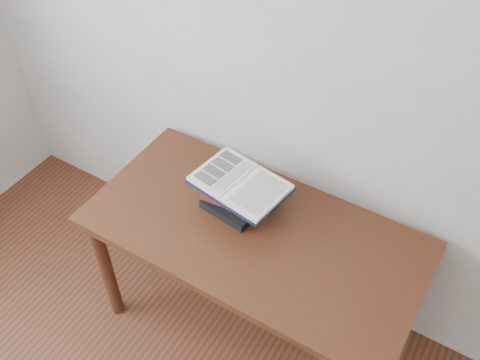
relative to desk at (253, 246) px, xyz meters
The scene contains 3 objects.
desk is the anchor object (origin of this frame).
book_stack 0.21m from the desk, 153.68° to the left, with size 0.25×0.19×0.12m.
open_book 0.27m from the desk, 145.27° to the left, with size 0.39×0.30×0.03m.
Camera 1 is at (0.59, 0.23, 2.31)m, focal length 40.00 mm.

